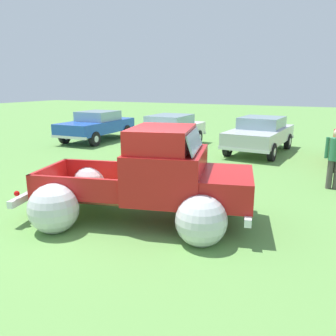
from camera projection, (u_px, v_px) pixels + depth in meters
ground_plane at (137, 218)px, 7.23m from camera, size 80.00×80.00×0.00m
vintage_pickup_truck at (154, 184)px, 6.97m from camera, size 4.94×3.59×1.96m
show_car_0 at (97, 125)px, 16.87m from camera, size 1.99×4.29×1.43m
show_car_1 at (169, 130)px, 14.78m from camera, size 1.91×4.74×1.43m
show_car_2 at (260, 133)px, 13.94m from camera, size 2.20×4.40×1.43m
spectator_0 at (335, 155)px, 9.00m from camera, size 0.53×0.36×1.61m
lane_cone_0 at (158, 168)px, 10.15m from camera, size 0.36×0.36×0.63m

